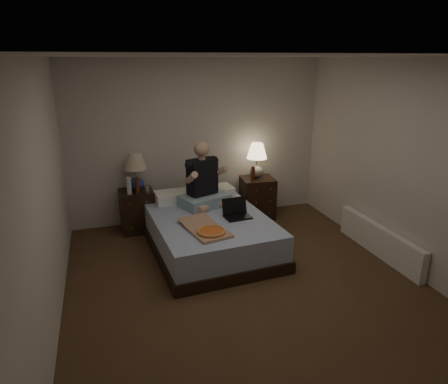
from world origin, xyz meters
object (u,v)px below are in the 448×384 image
object	(u,v)px
soda_can	(147,190)
water_bottle	(129,186)
nightstand_left	(137,211)
radiator	(379,241)
lamp_right	(257,161)
laptop	(238,209)
nightstand_right	(257,198)
bed	(210,233)
pizza_box	(211,232)
beer_bottle_left	(137,186)
lamp_left	(136,172)
person	(204,174)
beer_bottle_right	(253,173)

from	to	relation	value
soda_can	water_bottle	bearing A→B (deg)	175.23
nightstand_left	radiator	xyz separation A→B (m)	(2.96, -1.76, -0.11)
lamp_right	nightstand_left	bearing A→B (deg)	-179.80
soda_can	laptop	bearing A→B (deg)	-41.90
laptop	nightstand_left	bearing A→B (deg)	133.09
nightstand_right	soda_can	bearing A→B (deg)	-170.72
bed	pizza_box	size ratio (longest dim) A/B	2.54
bed	beer_bottle_left	xyz separation A→B (m)	(-0.84, 0.82, 0.50)
lamp_left	beer_bottle_left	xyz separation A→B (m)	(-0.00, -0.16, -0.17)
radiator	soda_can	bearing A→B (deg)	150.18
beer_bottle_left	radiator	size ratio (longest dim) A/B	0.14
nightstand_left	lamp_right	size ratio (longest dim) A/B	1.12
nightstand_right	person	world-z (taller)	person
beer_bottle_right	radiator	distance (m)	2.08
lamp_right	radiator	distance (m)	2.18
nightstand_right	laptop	size ratio (longest dim) A/B	1.95
pizza_box	beer_bottle_left	bearing A→B (deg)	104.86
water_bottle	person	world-z (taller)	person
nightstand_right	beer_bottle_left	world-z (taller)	beer_bottle_left
radiator	nightstand_left	bearing A→B (deg)	149.29
water_bottle	pizza_box	size ratio (longest dim) A/B	0.33
beer_bottle_right	person	distance (m)	0.99
beer_bottle_left	radiator	world-z (taller)	beer_bottle_left
nightstand_right	water_bottle	world-z (taller)	water_bottle
beer_bottle_right	person	size ratio (longest dim) A/B	0.25
beer_bottle_right	beer_bottle_left	bearing A→B (deg)	-179.99
water_bottle	lamp_left	bearing A→B (deg)	52.46
nightstand_left	beer_bottle_left	world-z (taller)	beer_bottle_left
lamp_left	person	bearing A→B (deg)	-32.34
soda_can	beer_bottle_right	xyz separation A→B (m)	(1.65, 0.02, 0.10)
beer_bottle_left	laptop	distance (m)	1.54
soda_can	lamp_right	bearing A→B (deg)	4.93
nightstand_left	soda_can	size ratio (longest dim) A/B	6.29
lamp_right	bed	bearing A→B (deg)	-137.56
nightstand_left	radiator	bearing A→B (deg)	-33.30
laptop	radiator	world-z (taller)	laptop
nightstand_right	radiator	distance (m)	2.01
nightstand_right	laptop	world-z (taller)	laptop
person	laptop	distance (m)	0.73
radiator	lamp_left	bearing A→B (deg)	148.58
soda_can	person	distance (m)	0.89
person	pizza_box	bearing A→B (deg)	-120.04
nightstand_left	laptop	distance (m)	1.66
nightstand_left	pizza_box	distance (m)	1.70
water_bottle	beer_bottle_right	size ratio (longest dim) A/B	1.09
nightstand_left	laptop	size ratio (longest dim) A/B	1.85
nightstand_right	lamp_left	distance (m)	1.98
laptop	radiator	xyz separation A→B (m)	(1.75, -0.66, -0.40)
bed	beer_bottle_right	distance (m)	1.36
lamp_right	beer_bottle_right	distance (m)	0.24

